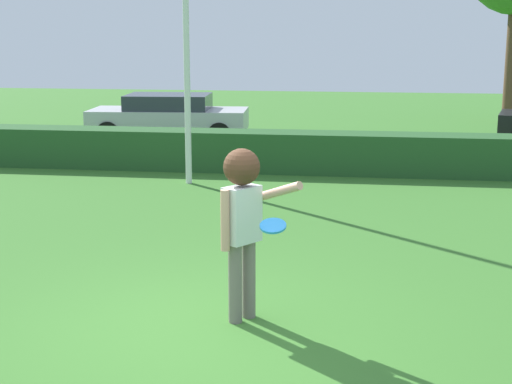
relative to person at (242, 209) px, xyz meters
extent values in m
plane|color=#397129|center=(-0.36, -0.39, -1.18)|extent=(60.00, 60.00, 0.00)
cylinder|color=slate|center=(0.05, 0.09, -0.76)|extent=(0.14, 0.14, 0.84)
cylinder|color=slate|center=(-0.07, -0.08, -0.76)|extent=(0.14, 0.14, 0.84)
cube|color=silver|center=(-0.01, 0.01, -0.05)|extent=(0.40, 0.44, 0.58)
cylinder|color=tan|center=(0.36, 0.03, 0.19)|extent=(0.55, 0.43, 0.30)
cylinder|color=tan|center=(-0.14, -0.19, -0.07)|extent=(0.09, 0.09, 0.62)
sphere|color=tan|center=(-0.01, 0.01, 0.41)|extent=(0.22, 0.22, 0.22)
sphere|color=#492E1D|center=(-0.01, 0.01, 0.44)|extent=(0.37, 0.37, 0.37)
cylinder|color=#268CE5|center=(0.36, -0.38, -0.06)|extent=(0.26, 0.25, 0.10)
cylinder|color=silver|center=(-2.21, 6.94, 2.06)|extent=(0.12, 0.12, 6.48)
cube|color=#255225|center=(-0.36, 8.46, -0.76)|extent=(29.85, 0.90, 0.84)
cube|color=#B7B7BC|center=(-4.08, 12.58, -0.61)|extent=(4.31, 2.01, 0.55)
cube|color=#2D333D|center=(-4.08, 12.58, -0.13)|extent=(2.31, 1.72, 0.40)
cylinder|color=black|center=(-2.67, 13.54, -0.88)|extent=(0.61, 0.14, 0.60)
cylinder|color=black|center=(-2.55, 11.84, -0.88)|extent=(0.61, 0.14, 0.60)
cylinder|color=black|center=(-5.61, 13.32, -0.88)|extent=(0.61, 0.14, 0.60)
cylinder|color=black|center=(-5.48, 11.62, -0.88)|extent=(0.61, 0.14, 0.60)
cylinder|color=brown|center=(5.71, 17.89, 0.83)|extent=(0.41, 0.41, 4.03)
camera|label=1|loc=(1.22, -7.39, 1.79)|focal=53.40mm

